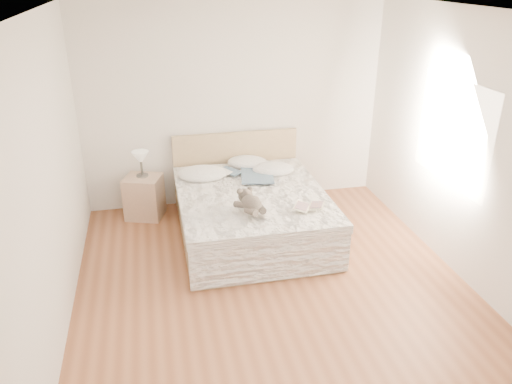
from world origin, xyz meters
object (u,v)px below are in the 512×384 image
photo_book (217,173)px  table_lamp (141,159)px  bed (250,211)px  nightstand (144,197)px  childrens_book (309,207)px  teddy_bear (252,210)px

photo_book → table_lamp: bearing=133.2°
bed → nightstand: bearing=149.2°
bed → table_lamp: 1.57m
table_lamp → childrens_book: table_lamp is taller
childrens_book → teddy_bear: (-0.64, 0.02, 0.02)m
table_lamp → teddy_bear: (1.14, -1.44, -0.15)m
bed → childrens_book: bed is taller
photo_book → childrens_book: bearing=-85.2°
bed → teddy_bear: 0.75m
bed → teddy_bear: (-0.12, -0.65, 0.34)m
bed → teddy_bear: size_ratio=5.60×
nightstand → childrens_book: bearing=-38.5°
bed → teddy_bear: bearing=-100.6°
nightstand → childrens_book: childrens_book is taller
childrens_book → teddy_bear: size_ratio=0.89×
bed → table_lamp: (-1.26, 0.79, 0.49)m
nightstand → childrens_book: 2.31m
teddy_bear → childrens_book: bearing=-17.9°
table_lamp → childrens_book: bearing=-39.3°
table_lamp → teddy_bear: bearing=-51.6°
childrens_book → photo_book: bearing=154.8°
bed → table_lamp: bed is taller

